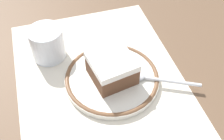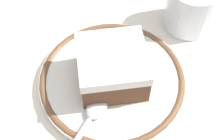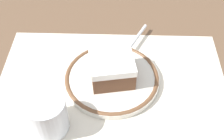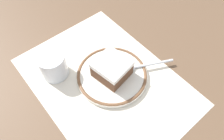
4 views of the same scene
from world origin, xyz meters
name	(u,v)px [view 2 (image 2 of 4)]	position (x,y,z in m)	size (l,w,h in m)	color
ground_plane	(113,70)	(0.00, 0.00, 0.00)	(2.40, 2.40, 0.00)	brown
placemat	(113,69)	(0.00, 0.00, 0.00)	(0.45, 0.33, 0.00)	beige
plate	(112,80)	(0.00, 0.02, 0.01)	(0.19, 0.19, 0.01)	silver
cake_slice	(109,67)	(0.00, 0.02, 0.04)	(0.09, 0.09, 0.05)	brown
spoon	(85,127)	(0.03, 0.09, 0.02)	(0.08, 0.13, 0.01)	silver
cup	(191,8)	(-0.11, -0.09, 0.03)	(0.07, 0.07, 0.07)	silver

